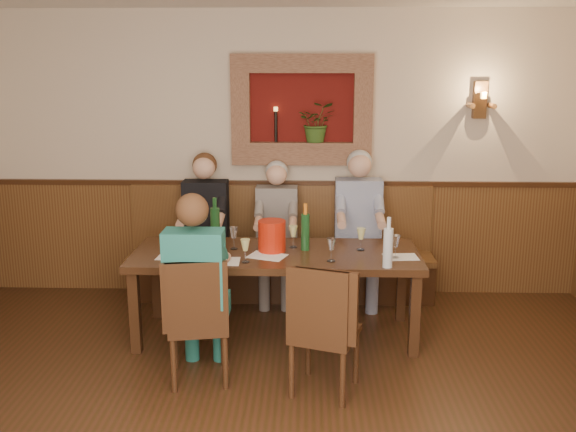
% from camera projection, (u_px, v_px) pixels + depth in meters
% --- Properties ---
extents(room_shell, '(6.04, 6.04, 2.82)m').
position_uv_depth(room_shell, '(257.00, 145.00, 3.32)').
color(room_shell, beige).
rests_on(room_shell, ground).
extents(wainscoting, '(6.02, 6.02, 1.15)m').
position_uv_depth(wainscoting, '(260.00, 374.00, 3.63)').
color(wainscoting, '#522E17').
rests_on(wainscoting, ground).
extents(wall_niche, '(1.36, 0.30, 1.06)m').
position_uv_depth(wall_niche, '(306.00, 115.00, 6.19)').
color(wall_niche, '#550F0C').
rests_on(wall_niche, ground).
extents(wall_sconce, '(0.25, 0.20, 0.35)m').
position_uv_depth(wall_sconce, '(480.00, 101.00, 6.10)').
color(wall_sconce, '#522E17').
rests_on(wall_sconce, ground).
extents(dining_table, '(2.40, 0.90, 0.75)m').
position_uv_depth(dining_table, '(276.00, 260.00, 5.40)').
color(dining_table, black).
rests_on(dining_table, ground).
extents(bench, '(3.00, 0.45, 1.11)m').
position_uv_depth(bench, '(281.00, 265.00, 6.40)').
color(bench, '#381E0F').
rests_on(bench, ground).
extents(chair_near_left, '(0.50, 0.50, 0.97)m').
position_uv_depth(chair_near_left, '(199.00, 344.00, 4.72)').
color(chair_near_left, black).
rests_on(chair_near_left, ground).
extents(chair_near_right, '(0.55, 0.55, 0.97)m').
position_uv_depth(chair_near_right, '(324.00, 355.00, 4.55)').
color(chair_near_right, black).
rests_on(chair_near_right, ground).
extents(person_bench_left, '(0.43, 0.53, 1.45)m').
position_uv_depth(person_bench_left, '(205.00, 241.00, 6.25)').
color(person_bench_left, black).
rests_on(person_bench_left, ground).
extents(person_bench_mid, '(0.40, 0.49, 1.38)m').
position_uv_depth(person_bench_mid, '(277.00, 245.00, 6.24)').
color(person_bench_mid, '#5F5957').
rests_on(person_bench_mid, ground).
extents(person_bench_right, '(0.45, 0.55, 1.49)m').
position_uv_depth(person_bench_right, '(358.00, 241.00, 6.21)').
color(person_bench_right, navy).
rests_on(person_bench_right, ground).
extents(person_chair_front, '(0.42, 0.52, 1.43)m').
position_uv_depth(person_chair_front, '(198.00, 303.00, 4.68)').
color(person_chair_front, '#195957').
rests_on(person_chair_front, ground).
extents(spittoon_bucket, '(0.25, 0.25, 0.26)m').
position_uv_depth(spittoon_bucket, '(272.00, 236.00, 5.38)').
color(spittoon_bucket, red).
rests_on(spittoon_bucket, dining_table).
extents(wine_bottle_green_a, '(0.08, 0.08, 0.40)m').
position_uv_depth(wine_bottle_green_a, '(305.00, 231.00, 5.41)').
color(wine_bottle_green_a, '#19471E').
rests_on(wine_bottle_green_a, dining_table).
extents(wine_bottle_green_b, '(0.10, 0.10, 0.43)m').
position_uv_depth(wine_bottle_green_b, '(215.00, 226.00, 5.51)').
color(wine_bottle_green_b, '#19471E').
rests_on(wine_bottle_green_b, dining_table).
extents(water_bottle, '(0.08, 0.08, 0.40)m').
position_uv_depth(water_bottle, '(388.00, 247.00, 4.95)').
color(water_bottle, silver).
rests_on(water_bottle, dining_table).
extents(tasting_sheet_a, '(0.28, 0.21, 0.00)m').
position_uv_depth(tasting_sheet_a, '(174.00, 257.00, 5.24)').
color(tasting_sheet_a, white).
rests_on(tasting_sheet_a, dining_table).
extents(tasting_sheet_b, '(0.35, 0.30, 0.00)m').
position_uv_depth(tasting_sheet_b, '(267.00, 256.00, 5.27)').
color(tasting_sheet_b, white).
rests_on(tasting_sheet_b, dining_table).
extents(tasting_sheet_c, '(0.29, 0.22, 0.00)m').
position_uv_depth(tasting_sheet_c, '(401.00, 257.00, 5.24)').
color(tasting_sheet_c, white).
rests_on(tasting_sheet_c, dining_table).
extents(tasting_sheet_d, '(0.33, 0.24, 0.00)m').
position_uv_depth(tasting_sheet_d, '(220.00, 261.00, 5.13)').
color(tasting_sheet_d, white).
rests_on(tasting_sheet_d, dining_table).
extents(wine_glass_0, '(0.08, 0.08, 0.19)m').
position_uv_depth(wine_glass_0, '(361.00, 239.00, 5.42)').
color(wine_glass_0, '#D4D57F').
rests_on(wine_glass_0, dining_table).
extents(wine_glass_1, '(0.08, 0.08, 0.19)m').
position_uv_depth(wine_glass_1, '(293.00, 237.00, 5.50)').
color(wine_glass_1, '#D4D57F').
rests_on(wine_glass_1, dining_table).
extents(wine_glass_2, '(0.08, 0.08, 0.19)m').
position_uv_depth(wine_glass_2, '(331.00, 250.00, 5.11)').
color(wine_glass_2, white).
rests_on(wine_glass_2, dining_table).
extents(wine_glass_3, '(0.08, 0.08, 0.19)m').
position_uv_depth(wine_glass_3, '(192.00, 239.00, 5.44)').
color(wine_glass_3, white).
rests_on(wine_glass_3, dining_table).
extents(wine_glass_4, '(0.08, 0.08, 0.19)m').
position_uv_depth(wine_glass_4, '(396.00, 247.00, 5.20)').
color(wine_glass_4, white).
rests_on(wine_glass_4, dining_table).
extents(wine_glass_5, '(0.08, 0.08, 0.19)m').
position_uv_depth(wine_glass_5, '(234.00, 238.00, 5.45)').
color(wine_glass_5, white).
rests_on(wine_glass_5, dining_table).
extents(wine_glass_6, '(0.08, 0.08, 0.19)m').
position_uv_depth(wine_glass_6, '(206.00, 247.00, 5.20)').
color(wine_glass_6, '#D4D57F').
rests_on(wine_glass_6, dining_table).
extents(wine_glass_7, '(0.08, 0.08, 0.19)m').
position_uv_depth(wine_glass_7, '(245.00, 251.00, 5.09)').
color(wine_glass_7, '#D4D57F').
rests_on(wine_glass_7, dining_table).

